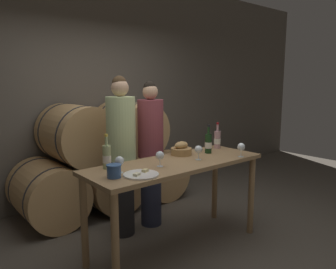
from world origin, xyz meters
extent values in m
plane|color=#564F44|center=(0.00, 0.00, 0.00)|extent=(10.00, 10.00, 0.00)
cube|color=#60594F|center=(0.00, 1.97, 1.60)|extent=(10.00, 0.12, 3.20)
cylinder|color=tan|center=(-0.76, 1.41, 0.36)|extent=(0.73, 0.87, 0.73)
cylinder|color=#2D2D33|center=(-0.76, 1.14, 0.36)|extent=(0.74, 0.02, 0.74)
cylinder|color=#2D2D33|center=(-0.76, 1.69, 0.36)|extent=(0.74, 0.02, 0.74)
cylinder|color=tan|center=(0.00, 1.41, 0.36)|extent=(0.73, 0.87, 0.73)
cylinder|color=#2D2D33|center=(0.00, 1.14, 0.36)|extent=(0.74, 0.02, 0.74)
cylinder|color=#2D2D33|center=(0.00, 1.69, 0.36)|extent=(0.74, 0.02, 0.74)
cylinder|color=tan|center=(0.76, 1.41, 0.36)|extent=(0.73, 0.87, 0.73)
cylinder|color=#2D2D33|center=(0.76, 1.14, 0.36)|extent=(0.74, 0.02, 0.74)
cylinder|color=#2D2D33|center=(0.76, 1.69, 0.36)|extent=(0.74, 0.02, 0.74)
cylinder|color=tan|center=(-0.38, 1.41, 1.02)|extent=(0.73, 0.87, 0.73)
cylinder|color=#2D2D33|center=(-0.38, 1.14, 1.02)|extent=(0.74, 0.02, 0.74)
cylinder|color=#2D2D33|center=(-0.38, 1.69, 1.02)|extent=(0.74, 0.02, 0.74)
cylinder|color=tan|center=(0.38, 1.41, 1.02)|extent=(0.73, 0.87, 0.73)
cylinder|color=#2D2D33|center=(0.38, 1.14, 1.02)|extent=(0.74, 0.02, 0.74)
cylinder|color=#2D2D33|center=(0.38, 1.69, 1.02)|extent=(0.74, 0.02, 0.74)
cylinder|color=#99754C|center=(-0.86, -0.27, 0.43)|extent=(0.06, 0.06, 0.86)
cylinder|color=#99754C|center=(0.86, -0.27, 0.43)|extent=(0.06, 0.06, 0.86)
cylinder|color=#99754C|center=(-0.86, 0.27, 0.43)|extent=(0.06, 0.06, 0.86)
cylinder|color=#99754C|center=(0.86, 0.27, 0.43)|extent=(0.06, 0.06, 0.86)
cube|color=#99754C|center=(0.00, 0.00, 0.88)|extent=(1.83, 0.65, 0.04)
cylinder|color=#232326|center=(-0.24, 0.62, 0.42)|extent=(0.25, 0.25, 0.84)
cylinder|color=beige|center=(-0.24, 0.62, 1.17)|extent=(0.31, 0.31, 0.67)
sphere|color=tan|center=(-0.24, 0.62, 1.60)|extent=(0.18, 0.18, 0.18)
sphere|color=#47331E|center=(-0.24, 0.63, 1.65)|extent=(0.15, 0.15, 0.15)
cylinder|color=#2D334C|center=(0.15, 0.62, 0.41)|extent=(0.24, 0.24, 0.82)
cylinder|color=#8C3D47|center=(0.15, 0.62, 1.14)|extent=(0.29, 0.29, 0.65)
sphere|color=tan|center=(0.15, 0.62, 1.55)|extent=(0.17, 0.17, 0.17)
sphere|color=black|center=(0.15, 0.63, 1.59)|extent=(0.14, 0.14, 0.14)
cylinder|color=#193819|center=(0.52, 0.07, 1.00)|extent=(0.07, 0.07, 0.21)
cylinder|color=#193819|center=(0.52, 0.07, 1.14)|extent=(0.03, 0.03, 0.08)
cylinder|color=black|center=(0.52, 0.07, 1.19)|extent=(0.03, 0.03, 0.02)
cylinder|color=white|center=(0.52, 0.07, 0.98)|extent=(0.08, 0.08, 0.07)
cylinder|color=#ADBC7F|center=(-0.64, 0.20, 1.00)|extent=(0.07, 0.07, 0.21)
cylinder|color=#ADBC7F|center=(-0.64, 0.20, 1.15)|extent=(0.03, 0.03, 0.08)
cylinder|color=gold|center=(-0.64, 0.20, 1.20)|extent=(0.03, 0.03, 0.02)
cylinder|color=white|center=(-0.64, 0.20, 0.98)|extent=(0.08, 0.08, 0.07)
cylinder|color=#BC8E93|center=(0.79, 0.18, 0.99)|extent=(0.07, 0.07, 0.20)
cylinder|color=#BC8E93|center=(0.79, 0.18, 1.13)|extent=(0.03, 0.03, 0.08)
cylinder|color=maroon|center=(0.79, 0.18, 1.19)|extent=(0.03, 0.03, 0.02)
cylinder|color=white|center=(0.79, 0.18, 0.98)|extent=(0.08, 0.08, 0.06)
cylinder|color=#335693|center=(-0.74, -0.07, 0.95)|extent=(0.11, 0.11, 0.11)
cylinder|color=#335693|center=(-0.74, -0.07, 1.00)|extent=(0.12, 0.12, 0.01)
cylinder|color=#A87F4C|center=(0.23, 0.19, 0.93)|extent=(0.22, 0.22, 0.07)
ellipsoid|color=tan|center=(0.23, 0.19, 1.00)|extent=(0.17, 0.10, 0.08)
cylinder|color=white|center=(-0.53, -0.16, 0.90)|extent=(0.30, 0.30, 0.01)
cube|color=beige|center=(-0.47, -0.13, 0.92)|extent=(0.07, 0.06, 0.02)
cube|color=beige|center=(-0.59, -0.19, 0.92)|extent=(0.07, 0.06, 0.02)
cylinder|color=white|center=(-0.63, 0.02, 0.90)|extent=(0.06, 0.06, 0.00)
cylinder|color=white|center=(-0.63, 0.02, 0.93)|extent=(0.01, 0.01, 0.07)
sphere|color=white|center=(-0.63, 0.02, 1.00)|extent=(0.08, 0.08, 0.08)
cylinder|color=white|center=(-0.24, -0.04, 0.90)|extent=(0.06, 0.06, 0.00)
cylinder|color=white|center=(-0.24, -0.04, 0.93)|extent=(0.01, 0.01, 0.07)
sphere|color=white|center=(-0.24, -0.04, 1.00)|extent=(0.08, 0.08, 0.08)
cylinder|color=white|center=(0.22, -0.08, 0.90)|extent=(0.06, 0.06, 0.00)
cylinder|color=white|center=(0.22, -0.08, 0.93)|extent=(0.01, 0.01, 0.07)
sphere|color=white|center=(0.22, -0.08, 1.00)|extent=(0.08, 0.08, 0.08)
cylinder|color=white|center=(0.64, -0.27, 0.90)|extent=(0.06, 0.06, 0.00)
cylinder|color=white|center=(0.64, -0.27, 0.93)|extent=(0.01, 0.01, 0.07)
sphere|color=white|center=(0.64, -0.27, 1.00)|extent=(0.08, 0.08, 0.08)
camera|label=1|loc=(-2.04, -2.31, 1.67)|focal=35.00mm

